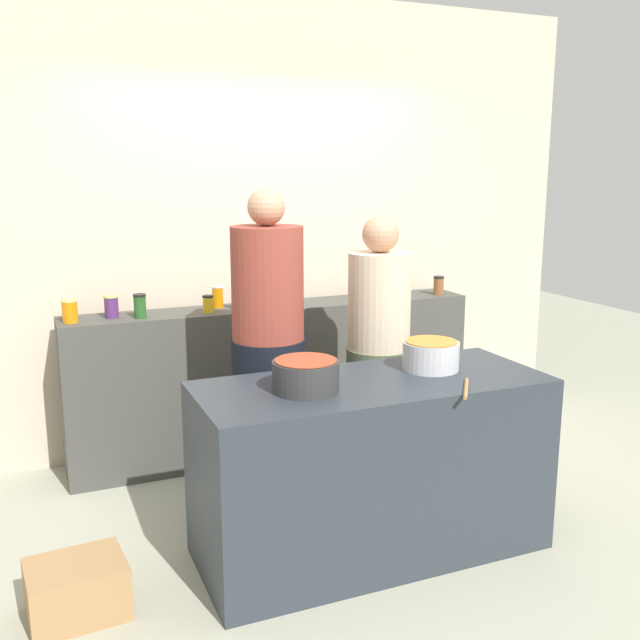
% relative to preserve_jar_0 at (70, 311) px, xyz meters
% --- Properties ---
extents(ground, '(12.00, 12.00, 0.00)m').
position_rel_preserve_jar_0_xyz_m(ground, '(1.27, -1.05, -1.07)').
color(ground, '#9C9B87').
extents(storefront_wall, '(4.80, 0.12, 3.00)m').
position_rel_preserve_jar_0_xyz_m(storefront_wall, '(1.27, 0.40, 0.43)').
color(storefront_wall, '#C1B096').
rests_on(storefront_wall, ground).
extents(display_shelf, '(2.70, 0.36, 1.00)m').
position_rel_preserve_jar_0_xyz_m(display_shelf, '(1.27, 0.05, -0.57)').
color(display_shelf, '#3F3F3B').
rests_on(display_shelf, ground).
extents(prep_table, '(1.70, 0.70, 0.88)m').
position_rel_preserve_jar_0_xyz_m(prep_table, '(1.27, -1.35, -0.63)').
color(prep_table, '#282F36').
rests_on(prep_table, ground).
extents(preserve_jar_0, '(0.09, 0.09, 0.14)m').
position_rel_preserve_jar_0_xyz_m(preserve_jar_0, '(0.00, 0.00, 0.00)').
color(preserve_jar_0, orange).
rests_on(preserve_jar_0, display_shelf).
extents(preserve_jar_1, '(0.09, 0.09, 0.14)m').
position_rel_preserve_jar_0_xyz_m(preserve_jar_1, '(0.24, 0.05, -0.00)').
color(preserve_jar_1, '#4D2760').
rests_on(preserve_jar_1, display_shelf).
extents(preserve_jar_2, '(0.08, 0.08, 0.14)m').
position_rel_preserve_jar_0_xyz_m(preserve_jar_2, '(0.39, -0.02, 0.00)').
color(preserve_jar_2, '#23501F').
rests_on(preserve_jar_2, display_shelf).
extents(preserve_jar_3, '(0.07, 0.07, 0.11)m').
position_rel_preserve_jar_0_xyz_m(preserve_jar_3, '(0.81, -0.02, -0.01)').
color(preserve_jar_3, gold).
rests_on(preserve_jar_3, display_shelf).
extents(preserve_jar_4, '(0.07, 0.07, 0.14)m').
position_rel_preserve_jar_0_xyz_m(preserve_jar_4, '(0.90, 0.11, 0.00)').
color(preserve_jar_4, '#C96E08').
rests_on(preserve_jar_4, display_shelf).
extents(preserve_jar_5, '(0.07, 0.07, 0.14)m').
position_rel_preserve_jar_0_xyz_m(preserve_jar_5, '(1.01, -0.00, 0.00)').
color(preserve_jar_5, '#50235D').
rests_on(preserve_jar_5, display_shelf).
extents(preserve_jar_6, '(0.07, 0.07, 0.13)m').
position_rel_preserve_jar_0_xyz_m(preserve_jar_6, '(1.92, 0.12, -0.01)').
color(preserve_jar_6, orange).
rests_on(preserve_jar_6, display_shelf).
extents(preserve_jar_7, '(0.07, 0.07, 0.13)m').
position_rel_preserve_jar_0_xyz_m(preserve_jar_7, '(2.47, -0.02, -0.00)').
color(preserve_jar_7, brown).
rests_on(preserve_jar_7, display_shelf).
extents(cooking_pot_left, '(0.31, 0.31, 0.15)m').
position_rel_preserve_jar_0_xyz_m(cooking_pot_left, '(0.91, -1.37, -0.12)').
color(cooking_pot_left, '#2D2D2D').
rests_on(cooking_pot_left, prep_table).
extents(cooking_pot_center, '(0.28, 0.28, 0.15)m').
position_rel_preserve_jar_0_xyz_m(cooking_pot_center, '(1.63, -1.28, -0.12)').
color(cooking_pot_center, '#B7B7BC').
rests_on(cooking_pot_center, prep_table).
extents(wooden_spoon, '(0.18, 0.25, 0.02)m').
position_rel_preserve_jar_0_xyz_m(wooden_spoon, '(1.59, -1.65, -0.18)').
color(wooden_spoon, '#9E703D').
rests_on(wooden_spoon, prep_table).
extents(cook_with_tongs, '(0.40, 0.40, 1.78)m').
position_rel_preserve_jar_0_xyz_m(cook_with_tongs, '(0.95, -0.74, -0.27)').
color(cook_with_tongs, black).
rests_on(cook_with_tongs, ground).
extents(cook_in_cap, '(0.37, 0.37, 1.62)m').
position_rel_preserve_jar_0_xyz_m(cook_in_cap, '(1.59, -0.80, -0.34)').
color(cook_in_cap, '#4F5F42').
rests_on(cook_in_cap, ground).
extents(bread_crate, '(0.43, 0.34, 0.24)m').
position_rel_preserve_jar_0_xyz_m(bread_crate, '(-0.13, -1.35, -0.95)').
color(bread_crate, '#9B7348').
rests_on(bread_crate, ground).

